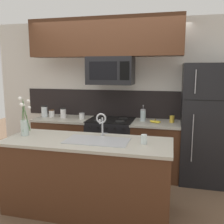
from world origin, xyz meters
TOP-DOWN VIEW (x-y plane):
  - ground_plane at (0.00, 0.00)m, footprint 10.00×10.00m
  - rear_partition at (0.30, 1.28)m, footprint 5.20×0.10m
  - splash_band at (0.00, 1.22)m, footprint 3.42×0.01m
  - back_counter_left at (-0.86, 0.90)m, footprint 0.98×0.65m
  - back_counter_right at (0.76, 0.90)m, footprint 0.79×0.65m
  - stove_range at (0.00, 0.90)m, footprint 0.76×0.64m
  - microwave at (0.00, 0.88)m, footprint 0.74×0.40m
  - upper_cabinet_band at (-0.10, 0.85)m, footprint 2.47×0.34m
  - refrigerator at (1.54, 0.92)m, footprint 0.80×0.74m
  - storage_jar_tall at (-1.23, 0.90)m, footprint 0.11×0.11m
  - storage_jar_medium at (-1.11, 0.93)m, footprint 0.10×0.10m
  - storage_jar_short at (-0.87, 0.91)m, footprint 0.10×0.10m
  - storage_jar_squat at (-0.52, 0.89)m, footprint 0.09×0.09m
  - banana_bunch at (0.74, 0.84)m, footprint 0.19×0.12m
  - french_press at (0.53, 0.96)m, footprint 0.09×0.09m
  - coffee_tin at (1.00, 0.95)m, footprint 0.08×0.08m
  - island_counter at (0.01, -0.35)m, footprint 2.03×0.76m
  - kitchen_sink at (0.14, -0.35)m, footprint 0.76×0.40m
  - sink_faucet at (0.14, -0.15)m, footprint 0.14×0.14m
  - drinking_glass at (0.69, -0.34)m, footprint 0.07×0.07m
  - flower_vase at (-0.85, -0.32)m, footprint 0.18×0.16m

SIDE VIEW (x-z plane):
  - ground_plane at x=0.00m, z-range 0.00..0.00m
  - island_counter at x=0.01m, z-range 0.00..0.91m
  - back_counter_left at x=-0.86m, z-range 0.00..0.91m
  - back_counter_right at x=0.76m, z-range 0.00..0.91m
  - stove_range at x=0.00m, z-range 0.00..0.93m
  - kitchen_sink at x=0.14m, z-range 0.76..0.92m
  - refrigerator at x=1.54m, z-range 0.00..1.85m
  - banana_bunch at x=0.74m, z-range 0.90..0.97m
  - storage_jar_squat at x=-0.52m, z-range 0.91..1.01m
  - drinking_glass at x=0.69m, z-range 0.91..1.02m
  - coffee_tin at x=1.00m, z-range 0.91..1.02m
  - storage_jar_medium at x=-1.11m, z-range 0.91..1.04m
  - storage_jar_short at x=-0.87m, z-range 0.91..1.08m
  - french_press at x=0.53m, z-range 0.88..1.14m
  - storage_jar_tall at x=-1.23m, z-range 0.91..1.12m
  - flower_vase at x=-0.85m, z-range 0.81..1.31m
  - sink_faucet at x=0.14m, z-range 0.95..1.26m
  - splash_band at x=0.00m, z-range 0.91..1.39m
  - rear_partition at x=0.30m, z-range 0.00..2.60m
  - microwave at x=0.00m, z-range 1.51..1.96m
  - upper_cabinet_band at x=-0.10m, z-range 1.96..2.56m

